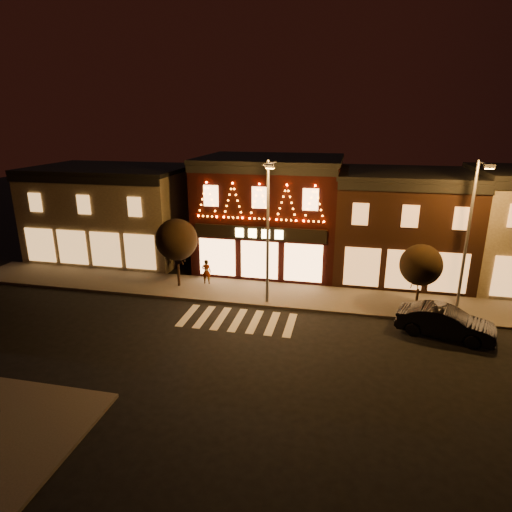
% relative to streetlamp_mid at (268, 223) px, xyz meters
% --- Properties ---
extents(ground, '(120.00, 120.00, 0.00)m').
position_rel_streetlamp_mid_xyz_m(ground, '(-1.26, -6.35, -5.20)').
color(ground, black).
rests_on(ground, ground).
extents(sidewalk_far, '(44.00, 4.00, 0.15)m').
position_rel_streetlamp_mid_xyz_m(sidewalk_far, '(0.74, 1.65, -5.13)').
color(sidewalk_far, '#47423D').
rests_on(sidewalk_far, ground).
extents(building_left, '(12.20, 8.28, 7.30)m').
position_rel_streetlamp_mid_xyz_m(building_left, '(-14.26, 7.64, -1.54)').
color(building_left, '#6A5D4B').
rests_on(building_left, ground).
extents(building_pulp, '(10.20, 8.34, 8.30)m').
position_rel_streetlamp_mid_xyz_m(building_pulp, '(-1.26, 7.62, -1.04)').
color(building_pulp, black).
rests_on(building_pulp, ground).
extents(building_right_a, '(9.20, 8.28, 7.50)m').
position_rel_streetlamp_mid_xyz_m(building_right_a, '(8.24, 7.64, -1.44)').
color(building_right_a, black).
rests_on(building_right_a, ground).
extents(streetlamp_mid, '(0.81, 1.97, 8.61)m').
position_rel_streetlamp_mid_xyz_m(streetlamp_mid, '(0.00, 0.00, 0.00)').
color(streetlamp_mid, '#59595E').
rests_on(streetlamp_mid, sidewalk_far).
extents(streetlamp_right, '(0.56, 1.98, 8.67)m').
position_rel_streetlamp_mid_xyz_m(streetlamp_right, '(11.28, 1.79, 0.03)').
color(streetlamp_right, '#59595E').
rests_on(streetlamp_right, sidewalk_far).
extents(tree_left, '(2.75, 2.75, 4.60)m').
position_rel_streetlamp_mid_xyz_m(tree_left, '(-6.40, 1.63, -1.83)').
color(tree_left, black).
rests_on(tree_left, sidewalk_far).
extents(tree_right, '(2.39, 2.39, 4.00)m').
position_rel_streetlamp_mid_xyz_m(tree_right, '(8.76, 0.94, -2.25)').
color(tree_right, black).
rests_on(tree_right, sidewalk_far).
extents(dark_sedan, '(5.13, 2.96, 1.60)m').
position_rel_streetlamp_mid_xyz_m(dark_sedan, '(9.83, -1.89, -4.40)').
color(dark_sedan, black).
rests_on(dark_sedan, ground).
extents(pedestrian, '(0.67, 0.50, 1.70)m').
position_rel_streetlamp_mid_xyz_m(pedestrian, '(-4.70, 2.42, -4.20)').
color(pedestrian, gray).
rests_on(pedestrian, sidewalk_far).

